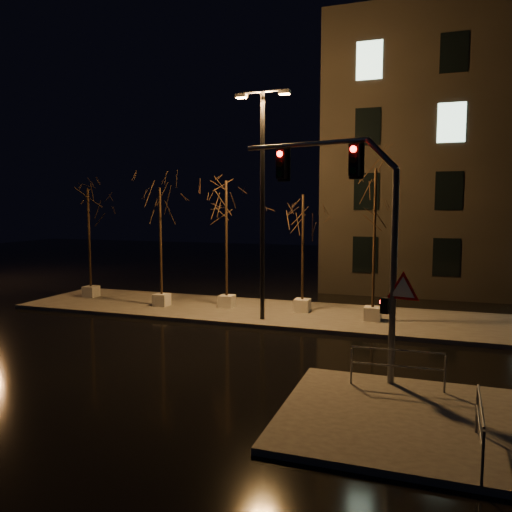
% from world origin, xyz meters
% --- Properties ---
extents(ground, '(90.00, 90.00, 0.00)m').
position_xyz_m(ground, '(0.00, 0.00, 0.00)').
color(ground, black).
rests_on(ground, ground).
extents(median, '(22.00, 5.00, 0.15)m').
position_xyz_m(median, '(0.00, 6.00, 0.07)').
color(median, '#413F3A').
rests_on(median, ground).
extents(sidewalk_corner, '(7.00, 5.00, 0.15)m').
position_xyz_m(sidewalk_corner, '(7.50, -3.50, 0.07)').
color(sidewalk_corner, '#413F3A').
rests_on(sidewalk_corner, ground).
extents(tree_0, '(1.80, 1.80, 5.63)m').
position_xyz_m(tree_0, '(-9.01, 6.35, 4.42)').
color(tree_0, beige).
rests_on(tree_0, median).
extents(tree_1, '(1.80, 1.80, 5.57)m').
position_xyz_m(tree_1, '(-4.47, 5.52, 4.38)').
color(tree_1, beige).
rests_on(tree_1, median).
extents(tree_2, '(1.80, 1.80, 5.88)m').
position_xyz_m(tree_2, '(-1.50, 6.19, 4.61)').
color(tree_2, beige).
rests_on(tree_2, median).
extents(tree_3, '(1.80, 1.80, 5.22)m').
position_xyz_m(tree_3, '(1.98, 6.40, 4.11)').
color(tree_3, beige).
rests_on(tree_3, median).
extents(tree_4, '(1.80, 1.80, 6.24)m').
position_xyz_m(tree_4, '(5.07, 5.65, 4.88)').
color(tree_4, beige).
rests_on(tree_4, median).
extents(traffic_signal_mast, '(5.06, 1.39, 6.36)m').
position_xyz_m(traffic_signal_mast, '(5.27, -1.25, 4.32)').
color(traffic_signal_mast, '#5C5E64').
rests_on(traffic_signal_mast, sidewalk_corner).
extents(streetlight_main, '(2.27, 0.35, 9.09)m').
position_xyz_m(streetlight_main, '(0.79, 4.44, 5.40)').
color(streetlight_main, black).
rests_on(streetlight_main, median).
extents(guard_rail_a, '(2.32, 0.15, 1.00)m').
position_xyz_m(guard_rail_a, '(6.44, -1.84, 0.80)').
color(guard_rail_a, '#5C5E64').
rests_on(guard_rail_a, sidewalk_corner).
extents(guard_rail_b, '(0.14, 2.15, 1.02)m').
position_xyz_m(guard_rail_b, '(8.07, -4.94, 0.81)').
color(guard_rail_b, '#5C5E64').
rests_on(guard_rail_b, sidewalk_corner).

